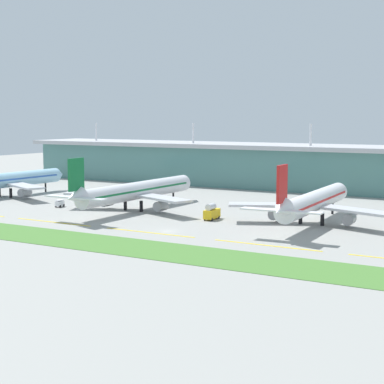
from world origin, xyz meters
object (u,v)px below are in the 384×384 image
(airliner_far_middle, at_px, (313,202))
(baggage_cart, at_px, (60,203))
(airliner_near_middle, at_px, (136,191))
(fuel_truck, at_px, (212,212))
(airliner_nearest, at_px, (8,180))

(airliner_far_middle, height_order, baggage_cart, airliner_far_middle)
(airliner_near_middle, height_order, fuel_truck, airliner_near_middle)
(airliner_nearest, xyz_separation_m, airliner_far_middle, (123.46, -1.29, 0.01))
(baggage_cart, distance_m, fuel_truck, 58.02)
(baggage_cart, bearing_deg, airliner_far_middle, 6.59)
(fuel_truck, bearing_deg, baggage_cart, -177.62)
(airliner_nearest, bearing_deg, airliner_near_middle, -4.38)
(airliner_far_middle, distance_m, baggage_cart, 87.70)
(airliner_far_middle, bearing_deg, fuel_truck, -165.24)
(airliner_nearest, height_order, fuel_truck, airliner_nearest)
(airliner_near_middle, height_order, baggage_cart, airliner_near_middle)
(fuel_truck, bearing_deg, airliner_far_middle, 14.76)
(airliner_near_middle, bearing_deg, fuel_truck, -7.53)
(airliner_nearest, height_order, airliner_near_middle, same)
(airliner_near_middle, bearing_deg, airliner_nearest, 175.62)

